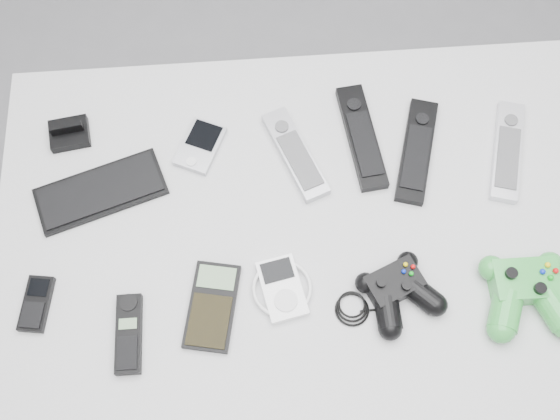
{
  "coord_description": "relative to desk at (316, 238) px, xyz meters",
  "views": [
    {
      "loc": [
        -0.06,
        -0.45,
        1.92
      ],
      "look_at": [
        -0.03,
        0.04,
        0.82
      ],
      "focal_mm": 42.0,
      "sensor_mm": 36.0,
      "label": 1
    }
  ],
  "objects": [
    {
      "name": "mobile_phone",
      "position": [
        -0.51,
        -0.12,
        0.08
      ],
      "size": [
        0.06,
        0.11,
        0.02
      ],
      "primitive_type": "cube",
      "rotation": [
        0.0,
        0.0,
        -0.15
      ],
      "color": "black",
      "rests_on": "desk"
    },
    {
      "name": "remote_silver_a",
      "position": [
        -0.03,
        0.15,
        0.08
      ],
      "size": [
        0.12,
        0.21,
        0.02
      ],
      "primitive_type": "cube",
      "rotation": [
        0.0,
        0.0,
        0.36
      ],
      "color": "#A1A1A8",
      "rests_on": "desk"
    },
    {
      "name": "controller_black",
      "position": [
        0.13,
        -0.14,
        0.09
      ],
      "size": [
        0.26,
        0.22,
        0.05
      ],
      "primitive_type": null,
      "rotation": [
        0.0,
        0.0,
        0.4
      ],
      "color": "black",
      "rests_on": "desk"
    },
    {
      "name": "remote_black_b",
      "position": [
        0.21,
        0.14,
        0.08
      ],
      "size": [
        0.12,
        0.23,
        0.02
      ],
      "primitive_type": "cube",
      "rotation": [
        0.0,
        0.0,
        -0.3
      ],
      "color": "black",
      "rests_on": "desk"
    },
    {
      "name": "dock_bracket",
      "position": [
        -0.47,
        0.22,
        0.09
      ],
      "size": [
        0.08,
        0.08,
        0.04
      ],
      "primitive_type": "cube",
      "rotation": [
        0.0,
        0.0,
        0.15
      ],
      "color": "black",
      "rests_on": "desk"
    },
    {
      "name": "calculator",
      "position": [
        -0.2,
        -0.14,
        0.08
      ],
      "size": [
        0.11,
        0.17,
        0.02
      ],
      "primitive_type": "cube",
      "rotation": [
        0.0,
        0.0,
        -0.2
      ],
      "color": "black",
      "rests_on": "desk"
    },
    {
      "name": "floor",
      "position": [
        -0.04,
        -0.01,
        -0.73
      ],
      "size": [
        3.5,
        3.5,
        0.0
      ],
      "primitive_type": "plane",
      "color": "gray",
      "rests_on": "ground"
    },
    {
      "name": "mp3_player",
      "position": [
        -0.08,
        -0.12,
        0.08
      ],
      "size": [
        0.13,
        0.13,
        0.02
      ],
      "primitive_type": "cube",
      "rotation": [
        0.0,
        0.0,
        0.2
      ],
      "color": "white",
      "rests_on": "desk"
    },
    {
      "name": "remote_silver_b",
      "position": [
        0.38,
        0.12,
        0.08
      ],
      "size": [
        0.11,
        0.22,
        0.02
      ],
      "primitive_type": "cube",
      "rotation": [
        0.0,
        0.0,
        -0.29
      ],
      "color": "silver",
      "rests_on": "desk"
    },
    {
      "name": "remote_black_a",
      "position": [
        0.1,
        0.18,
        0.08
      ],
      "size": [
        0.08,
        0.23,
        0.02
      ],
      "primitive_type": "cube",
      "rotation": [
        0.0,
        0.0,
        0.11
      ],
      "color": "black",
      "rests_on": "desk"
    },
    {
      "name": "pda_keyboard",
      "position": [
        -0.4,
        0.1,
        0.08
      ],
      "size": [
        0.26,
        0.17,
        0.01
      ],
      "primitive_type": "cube",
      "rotation": [
        0.0,
        0.0,
        0.31
      ],
      "color": "black",
      "rests_on": "desk"
    },
    {
      "name": "cordless_handset",
      "position": [
        -0.35,
        -0.18,
        0.08
      ],
      "size": [
        0.04,
        0.14,
        0.02
      ],
      "primitive_type": "cube",
      "rotation": [
        0.0,
        0.0,
        -0.01
      ],
      "color": "black",
      "rests_on": "desk"
    },
    {
      "name": "desk",
      "position": [
        0.0,
        0.0,
        0.0
      ],
      "size": [
        1.2,
        0.77,
        0.8
      ],
      "color": "#ABABAE",
      "rests_on": "floor"
    },
    {
      "name": "controller_green",
      "position": [
        0.35,
        -0.16,
        0.1
      ],
      "size": [
        0.16,
        0.17,
        0.05
      ],
      "primitive_type": null,
      "rotation": [
        0.0,
        0.0,
        -0.01
      ],
      "color": "#267D22",
      "rests_on": "desk"
    },
    {
      "name": "pda",
      "position": [
        -0.21,
        0.18,
        0.08
      ],
      "size": [
        0.11,
        0.13,
        0.02
      ],
      "primitive_type": "cube",
      "rotation": [
        0.0,
        0.0,
        -0.43
      ],
      "color": "#A1A1A8",
      "rests_on": "desk"
    }
  ]
}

